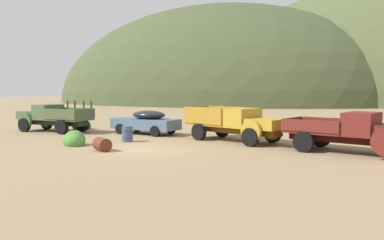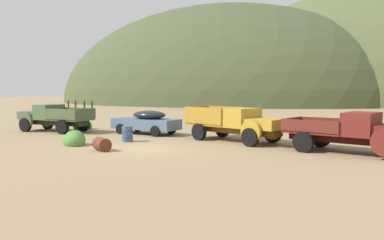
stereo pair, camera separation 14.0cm
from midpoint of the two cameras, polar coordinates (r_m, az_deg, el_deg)
The scene contains 10 objects.
ground_plane at distance 18.83m, azimuth -8.14°, elevation -4.37°, with size 300.00×300.00×0.00m, color #937A56.
hill_far_right at distance 90.25m, azimuth 3.14°, elevation 2.54°, with size 81.90×52.25×44.78m, color #424C2D.
truck_weathered_green at distance 28.67m, azimuth -20.66°, elevation 0.37°, with size 5.67×2.45×2.16m.
car_chalk_blue at distance 25.44m, azimuth -7.38°, elevation -0.25°, with size 4.93×2.15×1.57m.
truck_mustard at distance 21.39m, azimuth 7.00°, elevation -0.58°, with size 6.26×3.70×1.91m.
truck_oxblood at distance 18.75m, azimuth 23.49°, elevation -1.63°, with size 6.01×3.25×1.89m.
oil_drum_foreground at distance 18.62m, azimuth -13.48°, elevation -3.57°, with size 1.09×0.97×0.63m.
oil_drum_by_truck at distance 21.71m, azimuth -9.84°, elevation -2.07°, with size 0.64×0.64×0.87m.
bush_near_barrel at distance 20.92m, azimuth -17.43°, elevation -2.96°, with size 1.30×1.22×1.00m.
bush_between_trucks at distance 29.58m, azimuth -16.25°, elevation -0.89°, with size 1.32×1.19×0.88m.
Camera 1 is at (10.80, -15.15, 2.84)m, focal length 35.68 mm.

